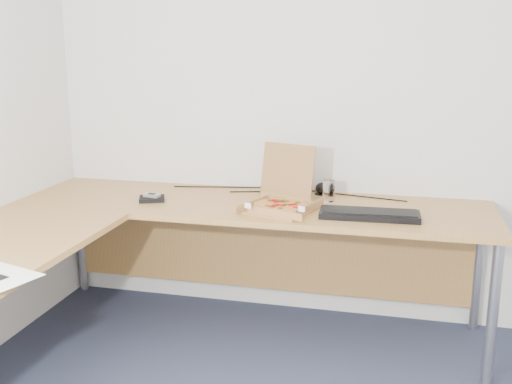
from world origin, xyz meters
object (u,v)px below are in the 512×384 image
(wallet, at_px, (152,199))
(drinking_glass, at_px, (329,191))
(pizza_box, at_px, (281,203))
(keyboard, at_px, (369,215))
(desk, at_px, (165,227))

(wallet, bearing_deg, drinking_glass, -8.47)
(drinking_glass, bearing_deg, pizza_box, -133.13)
(keyboard, xyz_separation_m, wallet, (-1.16, 0.06, -0.00))
(desk, relative_size, drinking_glass, 22.01)
(pizza_box, distance_m, drinking_glass, 0.31)
(drinking_glass, height_order, keyboard, drinking_glass)
(desk, height_order, drinking_glass, drinking_glass)
(drinking_glass, distance_m, wallet, 0.95)
(desk, relative_size, keyboard, 5.22)
(keyboard, distance_m, wallet, 1.16)
(pizza_box, bearing_deg, desk, -127.99)
(desk, height_order, wallet, wallet)
(pizza_box, relative_size, keyboard, 0.74)
(drinking_glass, bearing_deg, wallet, -166.84)
(drinking_glass, relative_size, wallet, 0.86)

